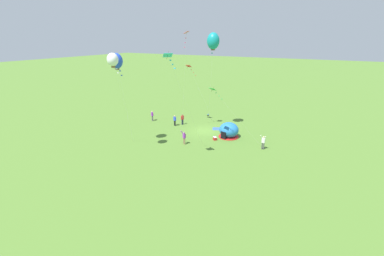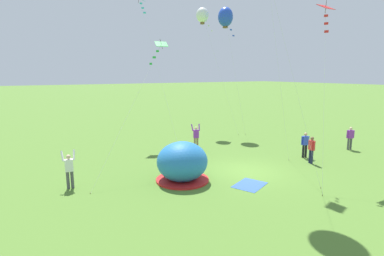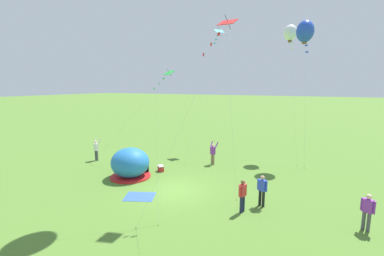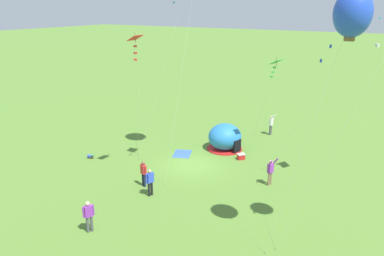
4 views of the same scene
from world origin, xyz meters
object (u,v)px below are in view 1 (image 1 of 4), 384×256
at_px(person_strolling, 175,120).
at_px(person_near_tent, 152,115).
at_px(kite_white, 113,60).
at_px(kite_red, 190,69).
at_px(kite_cyan, 170,60).
at_px(toddler_crawling, 208,115).
at_px(kite_blue, 117,61).
at_px(person_flying_kite, 184,137).
at_px(popup_tent, 229,130).
at_px(person_center_field, 182,119).
at_px(kite_pink, 186,38).
at_px(person_with_toddler, 263,142).
at_px(cooler_box, 215,138).
at_px(kite_teal, 213,41).
at_px(kite_green, 215,92).

distance_m(person_strolling, person_near_tent, 4.66).
distance_m(kite_white, kite_red, 14.48).
distance_m(person_near_tent, kite_cyan, 19.40).
bearing_deg(toddler_crawling, kite_blue, 79.22).
height_order(person_flying_kite, kite_blue, kite_blue).
bearing_deg(popup_tent, kite_blue, 43.82).
relative_size(person_center_field, person_flying_kite, 0.91).
xyz_separation_m(person_near_tent, kite_pink, (-7.61, 1.79, 12.24)).
height_order(kite_cyan, kite_blue, kite_cyan).
distance_m(person_with_toddler, kite_red, 15.63).
bearing_deg(kite_pink, kite_blue, 65.79).
bearing_deg(cooler_box, kite_blue, 41.15).
relative_size(kite_teal, kite_pink, 0.98).
distance_m(person_strolling, kite_cyan, 16.82).
bearing_deg(kite_cyan, popup_tent, -102.26).
height_order(kite_teal, kite_pink, kite_pink).
xyz_separation_m(cooler_box, person_strolling, (7.97, -2.45, 0.74)).
distance_m(kite_blue, kite_pink, 10.05).
distance_m(kite_white, kite_teal, 14.27).
relative_size(person_strolling, kite_teal, 0.12).
xyz_separation_m(person_strolling, kite_blue, (1.03, 10.32, 9.76)).
bearing_deg(kite_green, kite_pink, -27.32).
relative_size(toddler_crawling, kite_pink, 0.04).
height_order(cooler_box, kite_cyan, kite_cyan).
xyz_separation_m(toddler_crawling, person_with_toddler, (-12.16, 9.77, 0.82)).
bearing_deg(kite_white, toddler_crawling, -96.00).
distance_m(popup_tent, kite_red, 11.11).
distance_m(popup_tent, toddler_crawling, 10.46).
bearing_deg(kite_white, kite_red, -95.69).
distance_m(cooler_box, kite_white, 16.48).
bearing_deg(toddler_crawling, kite_cyan, 103.55).
height_order(cooler_box, kite_white, kite_white).
bearing_deg(kite_white, kite_teal, -113.38).
height_order(person_strolling, person_flying_kite, person_flying_kite).
relative_size(kite_cyan, kite_red, 1.27).
relative_size(kite_red, kite_blue, 0.82).
xyz_separation_m(toddler_crawling, person_center_field, (1.56, 6.26, 0.79)).
height_order(person_strolling, person_center_field, same).
distance_m(kite_blue, kite_green, 11.93).
xyz_separation_m(person_strolling, kite_teal, (-5.90, -0.81, 11.81)).
height_order(person_strolling, kite_blue, kite_blue).
height_order(person_center_field, kite_teal, kite_teal).
distance_m(person_center_field, person_near_tent, 5.47).
relative_size(cooler_box, person_center_field, 0.37).
xyz_separation_m(cooler_box, person_with_toddler, (-6.52, -0.02, 0.78)).
bearing_deg(person_near_tent, person_strolling, 175.68).
distance_m(kite_teal, kite_green, 8.19).
bearing_deg(person_near_tent, kite_blue, 108.71).
relative_size(kite_white, kite_blue, 1.01).
relative_size(kite_teal, kite_red, 1.46).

